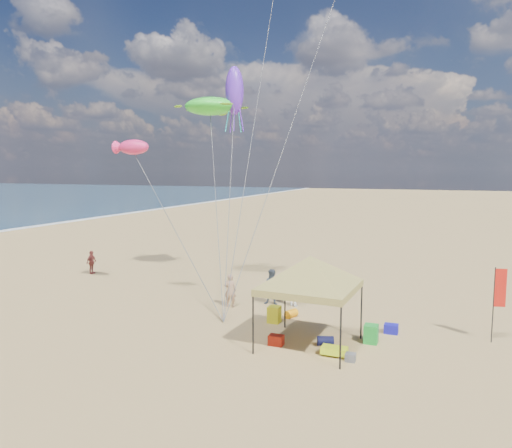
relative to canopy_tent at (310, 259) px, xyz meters
The scene contains 18 objects.
ground 4.91m from the canopy_tent, 168.29° to the left, with size 280.00×280.00×0.00m, color tan.
canopy_tent is the anchor object (origin of this frame).
feather_flag 7.22m from the canopy_tent, 24.22° to the left, with size 0.43×0.13×2.90m.
cooler_red 3.31m from the canopy_tent, 162.06° to the right, with size 0.54×0.38×0.38m, color #B01E0E.
cooler_blue 4.79m from the canopy_tent, 43.15° to the left, with size 0.54×0.38×0.38m, color #1815AC.
bag_navy 3.14m from the canopy_tent, 23.88° to the left, with size 0.36×0.36×0.60m, color #0D0F39.
bag_orange 4.61m from the canopy_tent, 118.58° to the left, with size 0.36×0.36×0.60m, color orange.
chair_green 3.76m from the canopy_tent, 28.85° to the left, with size 0.50×0.50×0.70m, color green.
chair_yellow 4.18m from the canopy_tent, 134.97° to the left, with size 0.50×0.50×0.70m, color #CEC916.
crate_grey 3.65m from the canopy_tent, 27.59° to the right, with size 0.34×0.30×0.28m, color slate.
beach_cart 3.30m from the canopy_tent, 29.72° to the right, with size 0.90×0.50×0.24m, color #DAFC1C.
person_near_a 6.49m from the canopy_tent, 143.72° to the left, with size 0.58×0.38×1.60m, color tan.
person_near_b 6.06m from the canopy_tent, 123.65° to the left, with size 0.84×0.66×1.74m, color #3D4854.
person_near_c 5.72m from the canopy_tent, 113.11° to the left, with size 1.12×0.64×1.73m, color beige.
person_far_a 17.58m from the canopy_tent, 156.27° to the left, with size 0.86×0.36×1.46m, color brown.
turtle_kite 12.95m from the canopy_tent, 135.63° to the left, with size 2.93×2.35×0.98m, color #32EB31.
fish_kite 11.31m from the canopy_tent, 161.43° to the left, with size 1.66×0.83×0.74m, color #FF2B72.
squid_kite 12.71m from the canopy_tent, 129.37° to the left, with size 1.01×1.01×2.62m, color #682BD8.
Camera 1 is at (8.05, -17.47, 6.54)m, focal length 33.78 mm.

